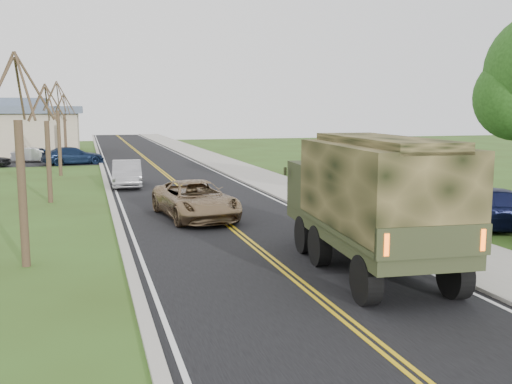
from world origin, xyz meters
name	(u,v)px	position (x,y,z in m)	size (l,w,h in m)	color
road	(154,165)	(0.00, 40.00, 0.01)	(8.00, 120.00, 0.01)	black
curb_right	(203,163)	(4.15, 40.00, 0.06)	(0.30, 120.00, 0.12)	#9E998E
sidewalk_right	(223,162)	(5.90, 40.00, 0.05)	(3.20, 120.00, 0.10)	#9E998E
curb_left	(101,166)	(-4.15, 40.00, 0.05)	(0.30, 120.00, 0.10)	#9E998E
bare_tree_a	(21,176)	(-7.00, 10.00, 2.63)	(1.93, 2.26, 6.08)	#38281C
bare_tree_b	(48,152)	(-7.00, 22.00, 2.48)	(1.83, 2.14, 5.73)	#38281C
bare_tree_c	(59,135)	(-7.00, 34.00, 2.78)	(2.04, 2.39, 6.42)	#38281C
bare_tree_d	(65,132)	(-7.00, 46.00, 2.55)	(1.88, 2.20, 5.91)	#38281C
military_truck	(370,195)	(2.20, 6.69, 2.17)	(3.26, 7.78, 3.78)	black
suv_champagne	(195,200)	(-0.95, 15.95, 0.78)	(2.58, 5.59, 1.55)	#8D714F
sedan_silver	(127,174)	(-3.00, 26.87, 0.77)	(1.63, 4.68, 1.54)	#A1A1A5
pickup_navy	(501,210)	(9.54, 10.24, 0.79)	(2.22, 5.47, 1.59)	#0E1233
lot_car_silver	(36,155)	(-9.48, 45.33, 0.64)	(1.35, 3.88, 1.28)	#A4A4A9
lot_car_navy	(73,156)	(-6.34, 42.28, 0.73)	(2.03, 5.00, 1.45)	#0E1B36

